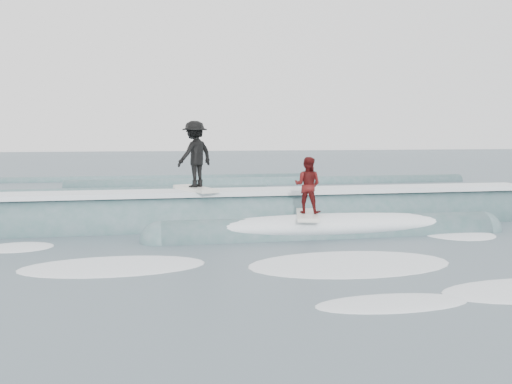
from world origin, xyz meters
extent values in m
plane|color=#41535F|center=(0.00, 0.00, 0.00)|extent=(160.00, 160.00, 0.00)
cylinder|color=#375E5D|center=(0.00, 4.58, 0.00)|extent=(21.94, 1.88, 1.88)
cylinder|color=#375E5D|center=(1.80, 2.38, 0.00)|extent=(9.00, 1.07, 1.07)
sphere|color=#375E5D|center=(-2.70, 2.38, 0.00)|extent=(1.07, 1.07, 1.07)
sphere|color=#375E5D|center=(6.30, 2.38, 0.00)|extent=(1.07, 1.07, 1.07)
cube|color=white|center=(0.00, 4.58, 1.01)|extent=(18.00, 1.30, 0.14)
ellipsoid|color=white|center=(1.80, 2.38, 0.30)|extent=(7.60, 1.30, 0.60)
cube|color=silver|center=(-1.61, 4.58, 1.13)|extent=(1.19, 2.07, 0.10)
imported|color=black|center=(-1.61, 4.58, 2.14)|extent=(1.41, 1.34, 1.92)
cube|color=silver|center=(1.14, 2.38, 0.59)|extent=(1.04, 2.07, 0.10)
imported|color=#480D0D|center=(1.14, 2.38, 1.38)|extent=(0.91, 0.86, 1.49)
ellipsoid|color=white|center=(1.12, -0.84, 0.00)|extent=(4.47, 3.05, 0.10)
ellipsoid|color=white|center=(-6.10, 2.39, 0.00)|extent=(1.76, 1.20, 0.10)
ellipsoid|color=white|center=(0.78, -3.65, 0.00)|extent=(2.07, 1.41, 0.10)
ellipsoid|color=white|center=(-3.76, -0.08, 0.00)|extent=(3.02, 2.06, 0.10)
ellipsoid|color=white|center=(5.28, 1.96, 0.00)|extent=(2.38, 1.62, 0.10)
cylinder|color=#375E5D|center=(-8.39, 14.00, 0.00)|extent=(22.00, 0.70, 0.70)
cylinder|color=#375E5D|center=(4.00, 18.00, 0.00)|extent=(22.00, 0.80, 0.80)
cylinder|color=#375E5D|center=(-3.61, 22.00, 0.00)|extent=(22.00, 0.60, 0.60)
camera|label=1|loc=(-3.17, -11.98, 2.72)|focal=40.00mm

